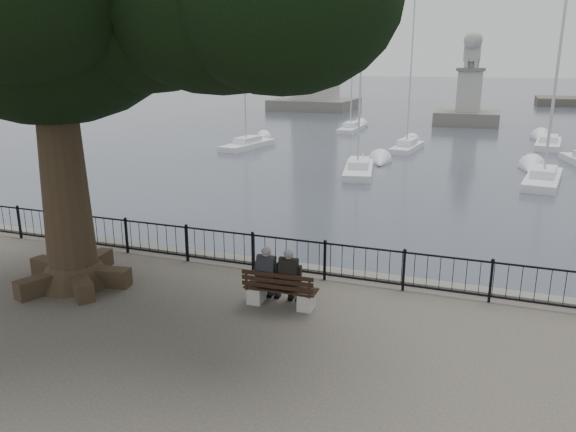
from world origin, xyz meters
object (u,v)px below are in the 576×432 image
at_px(bench, 280,294).
at_px(person_left, 269,277).
at_px(lion_monument, 468,101).
at_px(lighthouse, 317,3).
at_px(person_right, 290,279).

xyz_separation_m(bench, person_left, (-0.32, 0.09, 0.34)).
relative_size(person_left, lion_monument, 0.15).
height_order(lighthouse, lion_monument, lighthouse).
relative_size(lighthouse, lion_monument, 3.41).
relative_size(bench, person_right, 1.21).
bearing_deg(person_right, lighthouse, 106.98).
xyz_separation_m(person_right, lion_monument, (1.28, 49.22, 0.66)).
height_order(person_left, person_right, same).
bearing_deg(lion_monument, bench, -91.73).
bearing_deg(person_left, person_right, 1.95).
relative_size(bench, lion_monument, 0.19).
relative_size(person_right, lighthouse, 0.05).
distance_m(person_right, lion_monument, 49.24).
bearing_deg(person_right, person_left, -178.05).
bearing_deg(bench, lighthouse, 106.78).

